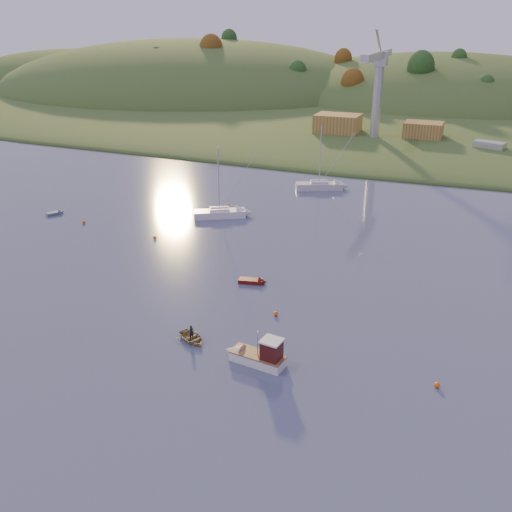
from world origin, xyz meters
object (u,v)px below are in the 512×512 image
at_px(sailboat_near, 220,213).
at_px(canoe, 192,338).
at_px(red_tender, 256,281).
at_px(grey_dinghy, 58,213).
at_px(fishing_boat, 254,354).
at_px(sailboat_far, 319,185).

bearing_deg(sailboat_near, canoe, -98.31).
bearing_deg(red_tender, grey_dinghy, 151.20).
bearing_deg(fishing_boat, sailboat_far, -72.09).
bearing_deg(grey_dinghy, fishing_boat, -88.45).
height_order(sailboat_far, grey_dinghy, sailboat_far).
bearing_deg(fishing_boat, grey_dinghy, -23.80).
xyz_separation_m(fishing_boat, sailboat_near, (-20.90, 36.79, -0.12)).
xyz_separation_m(sailboat_near, sailboat_far, (10.38, 21.57, 0.03)).
relative_size(fishing_boat, sailboat_near, 0.55).
bearing_deg(red_tender, sailboat_near, 113.60).
bearing_deg(sailboat_far, grey_dinghy, -163.87).
bearing_deg(grey_dinghy, canoe, -91.73).
distance_m(fishing_boat, sailboat_near, 42.31).
bearing_deg(canoe, sailboat_near, 51.28).
height_order(sailboat_near, canoe, sailboat_near).
bearing_deg(sailboat_near, red_tender, -84.16).
relative_size(sailboat_far, grey_dinghy, 4.04).
bearing_deg(canoe, fishing_boat, -69.23).
relative_size(canoe, red_tender, 0.94).
distance_m(canoe, red_tender, 14.80).
distance_m(sailboat_far, grey_dinghy, 46.65).
bearing_deg(sailboat_far, canoe, -110.62).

